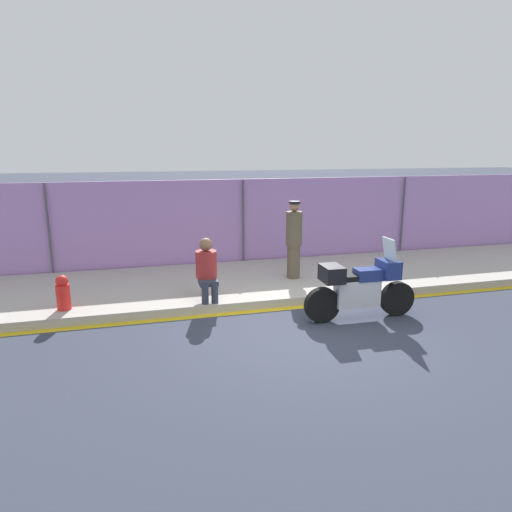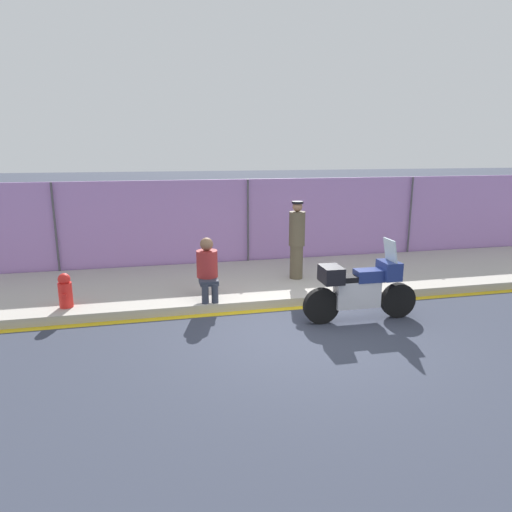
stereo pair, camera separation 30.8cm
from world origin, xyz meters
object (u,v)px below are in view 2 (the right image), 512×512
Objects in this scene: person_seated_on_curb at (207,266)px; fire_hydrant at (65,291)px; officer_standing at (297,239)px; motorcycle at (360,288)px.

fire_hydrant is (-2.73, 0.05, -0.35)m from person_seated_on_curb.
officer_standing is 1.46× the size of person_seated_on_curb.
person_seated_on_curb is 2.75m from fire_hydrant.
fire_hydrant is at bearing -169.15° from officer_standing.
officer_standing reaches higher than motorcycle.
person_seated_on_curb is at bearing -155.64° from officer_standing.
officer_standing reaches higher than fire_hydrant.
motorcycle is 1.78× the size of person_seated_on_curb.
fire_hydrant is (-5.39, 1.47, -0.12)m from motorcycle.
officer_standing is at bearing 10.85° from fire_hydrant.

